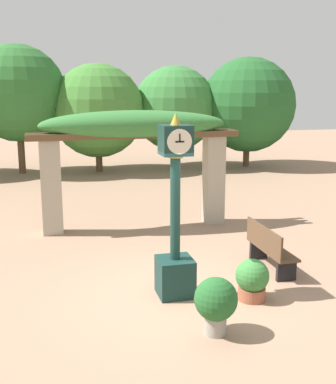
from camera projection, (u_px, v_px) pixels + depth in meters
name	position (u px, v px, depth m)	size (l,w,h in m)	color
ground_plane	(180.00, 294.00, 8.36)	(60.00, 60.00, 0.00)	#9E7A60
pedestal_clock	(175.00, 227.00, 8.09)	(0.60, 0.60, 3.12)	#14332D
pergola	(135.00, 138.00, 11.90)	(5.24, 1.08, 2.98)	#A89E89
potted_plant_near_left	(216.00, 302.00, 6.91)	(0.63, 0.63, 0.86)	gray
potted_plant_near_right	(252.00, 279.00, 8.07)	(0.57, 0.57, 0.71)	#9E563D
park_bench	(269.00, 248.00, 9.41)	(0.42, 1.52, 0.89)	brown
tree_line	(106.00, 106.00, 20.41)	(17.28, 4.73, 5.28)	brown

